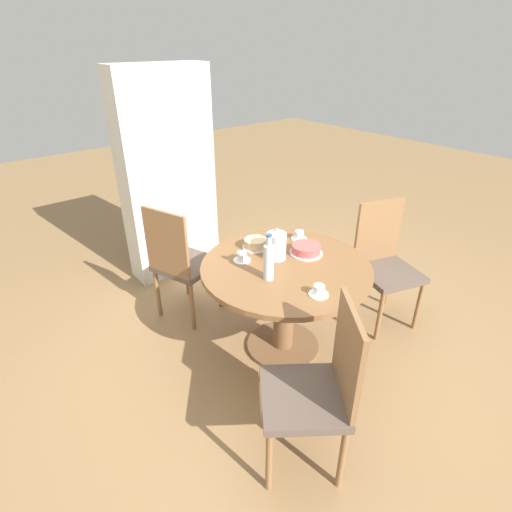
# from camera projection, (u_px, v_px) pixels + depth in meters

# --- Properties ---
(ground_plane) EXTENTS (14.00, 14.00, 0.00)m
(ground_plane) POSITION_uv_depth(u_px,v_px,m) (283.00, 346.00, 2.98)
(ground_plane) COLOR #937047
(dining_table) EXTENTS (1.14, 1.14, 0.70)m
(dining_table) POSITION_uv_depth(u_px,v_px,m) (285.00, 286.00, 2.73)
(dining_table) COLOR brown
(dining_table) RESTS_ON ground_plane
(chair_a) EXTENTS (0.53, 0.53, 0.97)m
(chair_a) POSITION_uv_depth(u_px,v_px,m) (181.00, 261.00, 3.09)
(chair_a) COLOR olive
(chair_a) RESTS_ON ground_plane
(chair_b) EXTENTS (0.59, 0.59, 0.97)m
(chair_b) POSITION_uv_depth(u_px,v_px,m) (318.00, 387.00, 1.97)
(chair_b) COLOR olive
(chair_b) RESTS_ON ground_plane
(chair_c) EXTENTS (0.53, 0.53, 0.97)m
(chair_c) POSITION_uv_depth(u_px,v_px,m) (385.00, 262.00, 3.08)
(chair_c) COLOR olive
(chair_c) RESTS_ON ground_plane
(bookshelf) EXTENTS (0.84, 0.28, 1.86)m
(bookshelf) POSITION_uv_depth(u_px,v_px,m) (168.00, 179.00, 3.58)
(bookshelf) COLOR silver
(bookshelf) RESTS_ON ground_plane
(coffee_pot) EXTENTS (0.13, 0.13, 0.23)m
(coffee_pot) POSITION_uv_depth(u_px,v_px,m) (276.00, 245.00, 2.69)
(coffee_pot) COLOR silver
(coffee_pot) RESTS_ON dining_table
(water_bottle) EXTENTS (0.07, 0.07, 0.31)m
(water_bottle) POSITION_uv_depth(u_px,v_px,m) (269.00, 261.00, 2.44)
(water_bottle) COLOR silver
(water_bottle) RESTS_ON dining_table
(cake_main) EXTENTS (0.23, 0.23, 0.07)m
(cake_main) POSITION_uv_depth(u_px,v_px,m) (306.00, 250.00, 2.78)
(cake_main) COLOR silver
(cake_main) RESTS_ON dining_table
(cake_second) EXTENTS (0.19, 0.19, 0.07)m
(cake_second) POSITION_uv_depth(u_px,v_px,m) (255.00, 244.00, 2.85)
(cake_second) COLOR silver
(cake_second) RESTS_ON dining_table
(cup_a) EXTENTS (0.12, 0.12, 0.07)m
(cup_a) POSITION_uv_depth(u_px,v_px,m) (319.00, 291.00, 2.33)
(cup_a) COLOR white
(cup_a) RESTS_ON dining_table
(cup_b) EXTENTS (0.12, 0.12, 0.07)m
(cup_b) POSITION_uv_depth(u_px,v_px,m) (242.00, 257.00, 2.69)
(cup_b) COLOR white
(cup_b) RESTS_ON dining_table
(cup_c) EXTENTS (0.12, 0.12, 0.07)m
(cup_c) POSITION_uv_depth(u_px,v_px,m) (299.00, 236.00, 2.98)
(cup_c) COLOR white
(cup_c) RESTS_ON dining_table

